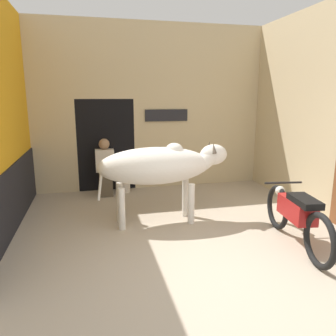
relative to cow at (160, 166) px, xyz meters
The scene contains 7 objects.
ground_plane 2.12m from the cow, 82.01° to the right, with size 30.00×30.00×0.00m, color tan.
wall_back_with_doorway 2.50m from the cow, 92.25° to the left, with size 5.17×0.93×3.66m.
wall_right_with_door 3.05m from the cow, ahead, with size 0.22×4.05×3.66m.
cow is the anchor object (origin of this frame).
motorcycle_near 2.19m from the cow, 37.71° to the right, with size 0.58×1.94×0.81m.
shopkeeper_seated 1.99m from the cow, 114.67° to the left, with size 0.39×0.34×1.21m.
plastic_stool 2.09m from the cow, 101.95° to the left, with size 0.36×0.36×0.46m.
Camera 1 is at (-1.34, -3.26, 2.10)m, focal length 35.00 mm.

